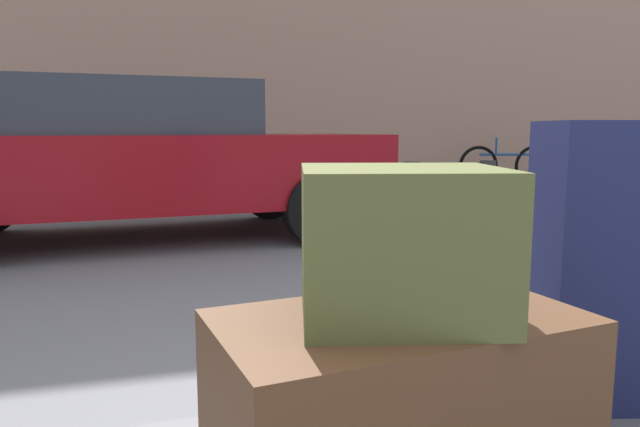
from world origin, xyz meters
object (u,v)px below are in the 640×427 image
(duffel_bag_olive_topmost_pile, at_px, (401,243))
(bicycle_leaning, at_px, (506,165))
(duffel_bag_brown_rear_left, at_px, (398,407))
(bollard_kerb_mid, at_px, (487,180))
(bollard_kerb_near, at_px, (412,182))
(parked_car, at_px, (135,157))
(suitcase_navy_front_right, at_px, (609,264))

(duffel_bag_olive_topmost_pile, relative_size, bicycle_leaning, 0.19)
(duffel_bag_brown_rear_left, xyz_separation_m, bollard_kerb_mid, (4.27, 6.73, -0.23))
(bollard_kerb_near, xyz_separation_m, bollard_kerb_mid, (1.21, 0.00, 0.00))
(bollard_kerb_near, bearing_deg, bollard_kerb_mid, 0.00)
(parked_car, bearing_deg, duffel_bag_olive_topmost_pile, -82.92)
(suitcase_navy_front_right, distance_m, duffel_bag_olive_topmost_pile, 0.70)
(parked_car, relative_size, bollard_kerb_mid, 7.97)
(duffel_bag_olive_topmost_pile, bearing_deg, bicycle_leaning, 69.12)
(duffel_bag_brown_rear_left, height_order, bollard_kerb_mid, duffel_bag_brown_rear_left)
(parked_car, relative_size, bollard_kerb_near, 7.97)
(duffel_bag_olive_topmost_pile, relative_size, parked_car, 0.08)
(suitcase_navy_front_right, bearing_deg, bollard_kerb_near, 83.54)
(duffel_bag_brown_rear_left, height_order, bollard_kerb_near, duffel_bag_brown_rear_left)
(duffel_bag_brown_rear_left, bearing_deg, duffel_bag_olive_topmost_pile, -8.10)
(duffel_bag_brown_rear_left, xyz_separation_m, parked_car, (-0.59, 4.71, 0.25))
(bollard_kerb_near, relative_size, bollard_kerb_mid, 1.00)
(bicycle_leaning, bearing_deg, bollard_kerb_near, -146.75)
(suitcase_navy_front_right, xyz_separation_m, parked_car, (-1.23, 4.48, 0.08))
(duffel_bag_olive_topmost_pile, distance_m, bollard_kerb_near, 7.42)
(suitcase_navy_front_right, height_order, bollard_kerb_near, suitcase_navy_front_right)
(suitcase_navy_front_right, bearing_deg, duffel_bag_olive_topmost_pile, -146.20)
(duffel_bag_brown_rear_left, xyz_separation_m, duffel_bag_olive_topmost_pile, (0.00, 0.00, 0.30))
(suitcase_navy_front_right, relative_size, bollard_kerb_near, 1.23)
(duffel_bag_brown_rear_left, height_order, bicycle_leaning, bicycle_leaning)
(bollard_kerb_mid, bearing_deg, duffel_bag_olive_topmost_pile, -122.41)
(parked_car, height_order, bollard_kerb_near, parked_car)
(suitcase_navy_front_right, bearing_deg, parked_car, 119.37)
(bollard_kerb_near, height_order, bollard_kerb_mid, same)
(duffel_bag_brown_rear_left, xyz_separation_m, suitcase_navy_front_right, (0.65, 0.23, 0.17))
(suitcase_navy_front_right, xyz_separation_m, bicycle_leaning, (5.06, 8.23, -0.31))
(suitcase_navy_front_right, height_order, duffel_bag_olive_topmost_pile, suitcase_navy_front_right)
(bicycle_leaning, bearing_deg, parked_car, -149.18)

